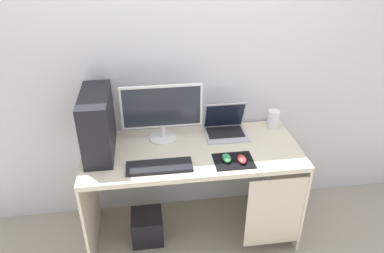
{
  "coord_description": "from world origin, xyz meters",
  "views": [
    {
      "loc": [
        -0.28,
        -2.08,
        2.14
      ],
      "look_at": [
        0.0,
        0.0,
        0.94
      ],
      "focal_mm": 34.05,
      "sensor_mm": 36.0,
      "label": 1
    }
  ],
  "objects_px": {
    "laptop": "(225,127)",
    "keyboard": "(159,167)",
    "pc_tower": "(98,124)",
    "mouse_right": "(242,159)",
    "subwoofer": "(147,227)",
    "monitor": "(162,111)",
    "mouse_left": "(227,158)",
    "speaker": "(273,119)"
  },
  "relations": [
    {
      "from": "pc_tower",
      "to": "subwoofer",
      "type": "xyz_separation_m",
      "value": [
        0.27,
        -0.1,
        -0.86
      ]
    },
    {
      "from": "laptop",
      "to": "mouse_left",
      "type": "xyz_separation_m",
      "value": [
        -0.07,
        -0.35,
        -0.03
      ]
    },
    {
      "from": "mouse_left",
      "to": "mouse_right",
      "type": "distance_m",
      "value": 0.1
    },
    {
      "from": "keyboard",
      "to": "mouse_left",
      "type": "bearing_deg",
      "value": 2.59
    },
    {
      "from": "laptop",
      "to": "pc_tower",
      "type": "bearing_deg",
      "value": -172.3
    },
    {
      "from": "laptop",
      "to": "subwoofer",
      "type": "xyz_separation_m",
      "value": [
        -0.62,
        -0.22,
        -0.69
      ]
    },
    {
      "from": "laptop",
      "to": "speaker",
      "type": "bearing_deg",
      "value": 4.75
    },
    {
      "from": "speaker",
      "to": "mouse_left",
      "type": "bearing_deg",
      "value": -139.06
    },
    {
      "from": "pc_tower",
      "to": "monitor",
      "type": "xyz_separation_m",
      "value": [
        0.43,
        0.1,
        0.01
      ]
    },
    {
      "from": "subwoofer",
      "to": "laptop",
      "type": "bearing_deg",
      "value": 19.69
    },
    {
      "from": "mouse_left",
      "to": "keyboard",
      "type": "bearing_deg",
      "value": -177.41
    },
    {
      "from": "pc_tower",
      "to": "keyboard",
      "type": "distance_m",
      "value": 0.5
    },
    {
      "from": "pc_tower",
      "to": "subwoofer",
      "type": "distance_m",
      "value": 0.9
    },
    {
      "from": "mouse_left",
      "to": "speaker",
      "type": "bearing_deg",
      "value": 40.94
    },
    {
      "from": "pc_tower",
      "to": "mouse_right",
      "type": "xyz_separation_m",
      "value": [
        0.92,
        -0.26,
        -0.19
      ]
    },
    {
      "from": "pc_tower",
      "to": "mouse_left",
      "type": "distance_m",
      "value": 0.88
    },
    {
      "from": "speaker",
      "to": "pc_tower",
      "type": "bearing_deg",
      "value": -173.17
    },
    {
      "from": "keyboard",
      "to": "mouse_right",
      "type": "relative_size",
      "value": 4.38
    },
    {
      "from": "subwoofer",
      "to": "mouse_left",
      "type": "bearing_deg",
      "value": -13.17
    },
    {
      "from": "pc_tower",
      "to": "monitor",
      "type": "relative_size",
      "value": 0.83
    },
    {
      "from": "keyboard",
      "to": "mouse_left",
      "type": "xyz_separation_m",
      "value": [
        0.44,
        0.02,
        0.01
      ]
    },
    {
      "from": "laptop",
      "to": "mouse_right",
      "type": "bearing_deg",
      "value": -85.5
    },
    {
      "from": "laptop",
      "to": "keyboard",
      "type": "bearing_deg",
      "value": -143.84
    },
    {
      "from": "subwoofer",
      "to": "keyboard",
      "type": "bearing_deg",
      "value": -53.35
    },
    {
      "from": "monitor",
      "to": "mouse_left",
      "type": "height_order",
      "value": "monitor"
    },
    {
      "from": "mouse_left",
      "to": "mouse_right",
      "type": "bearing_deg",
      "value": -14.74
    },
    {
      "from": "monitor",
      "to": "mouse_left",
      "type": "bearing_deg",
      "value": -40.28
    },
    {
      "from": "pc_tower",
      "to": "mouse_left",
      "type": "xyz_separation_m",
      "value": [
        0.82,
        -0.23,
        -0.19
      ]
    },
    {
      "from": "monitor",
      "to": "subwoofer",
      "type": "xyz_separation_m",
      "value": [
        -0.16,
        -0.2,
        -0.87
      ]
    },
    {
      "from": "pc_tower",
      "to": "speaker",
      "type": "xyz_separation_m",
      "value": [
        1.26,
        0.15,
        -0.14
      ]
    },
    {
      "from": "monitor",
      "to": "keyboard",
      "type": "relative_size",
      "value": 1.34
    },
    {
      "from": "mouse_right",
      "to": "speaker",
      "type": "bearing_deg",
      "value": 49.68
    },
    {
      "from": "speaker",
      "to": "mouse_right",
      "type": "distance_m",
      "value": 0.54
    },
    {
      "from": "monitor",
      "to": "keyboard",
      "type": "distance_m",
      "value": 0.42
    },
    {
      "from": "keyboard",
      "to": "subwoofer",
      "type": "xyz_separation_m",
      "value": [
        -0.11,
        0.15,
        -0.66
      ]
    },
    {
      "from": "laptop",
      "to": "monitor",
      "type": "bearing_deg",
      "value": -177.84
    },
    {
      "from": "monitor",
      "to": "speaker",
      "type": "xyz_separation_m",
      "value": [
        0.83,
        0.05,
        -0.15
      ]
    },
    {
      "from": "mouse_right",
      "to": "monitor",
      "type": "bearing_deg",
      "value": 143.73
    },
    {
      "from": "pc_tower",
      "to": "speaker",
      "type": "bearing_deg",
      "value": 6.83
    },
    {
      "from": "keyboard",
      "to": "subwoofer",
      "type": "distance_m",
      "value": 0.68
    },
    {
      "from": "monitor",
      "to": "speaker",
      "type": "relative_size",
      "value": 3.95
    },
    {
      "from": "mouse_right",
      "to": "keyboard",
      "type": "bearing_deg",
      "value": 179.47
    }
  ]
}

